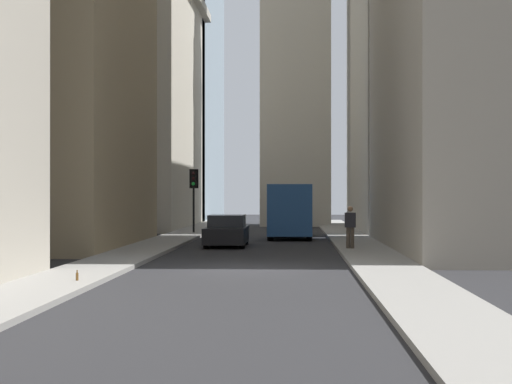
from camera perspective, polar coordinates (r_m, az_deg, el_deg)
name	(u,v)px	position (r m, az deg, el deg)	size (l,w,h in m)	color
ground_plane	(242,270)	(25.87, -0.97, -5.37)	(135.00, 135.00, 0.00)	#262628
sidewalk_right	(99,267)	(26.53, -10.76, -5.08)	(90.00, 2.20, 0.14)	gray
sidewalk_left	(387,268)	(25.98, 9.02, -5.19)	(90.00, 2.20, 0.14)	gray
building_left_far	(433,71)	(55.22, 12.08, 8.11)	(17.93, 10.50, 20.50)	#B7B2A5
building_right_far	(120,87)	(59.40, -9.33, 7.15)	(18.32, 10.50, 19.74)	beige
delivery_truck	(290,211)	(44.08, 2.35, -1.29)	(6.46, 2.25, 2.84)	#285699
sedan_black	(227,232)	(37.21, -2.03, -2.74)	(4.30, 1.78, 1.42)	black
traffic_light_midblock	(194,186)	(47.79, -4.31, 0.42)	(0.43, 0.52, 3.64)	black
pedestrian	(350,225)	(34.01, 6.49, -2.29)	(0.26, 0.44, 1.72)	#473D33
discarded_bottle	(77,276)	(21.84, -12.20, -5.69)	(0.07, 0.07, 0.27)	brown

